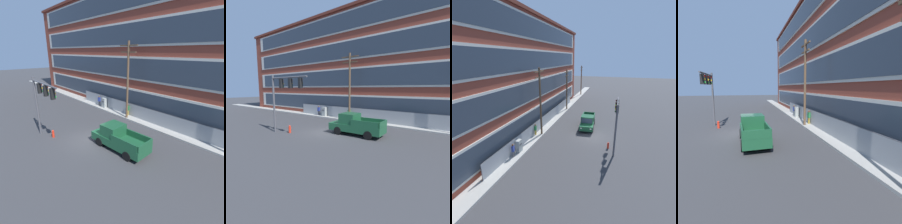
{
  "view_description": "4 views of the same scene",
  "coord_description": "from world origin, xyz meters",
  "views": [
    {
      "loc": [
        12.82,
        -8.17,
        8.14
      ],
      "look_at": [
        -0.56,
        3.48,
        1.92
      ],
      "focal_mm": 28.0,
      "sensor_mm": 36.0,
      "label": 1
    },
    {
      "loc": [
        11.9,
        -13.17,
        4.57
      ],
      "look_at": [
        -0.93,
        3.41,
        1.7
      ],
      "focal_mm": 28.0,
      "sensor_mm": 36.0,
      "label": 2
    },
    {
      "loc": [
        -22.18,
        -2.72,
        10.43
      ],
      "look_at": [
        -1.13,
        3.69,
        3.52
      ],
      "focal_mm": 28.0,
      "sensor_mm": 36.0,
      "label": 3
    },
    {
      "loc": [
        16.52,
        0.85,
        4.32
      ],
      "look_at": [
        -0.92,
        5.01,
        1.75
      ],
      "focal_mm": 28.0,
      "sensor_mm": 36.0,
      "label": 4
    }
  ],
  "objects": [
    {
      "name": "ground_plane",
      "position": [
        0.0,
        0.0,
        0.0
      ],
      "size": [
        160.0,
        160.0,
        0.0
      ],
      "primitive_type": "plane",
      "color": "#38383A"
    },
    {
      "name": "sidewalk_building_side",
      "position": [
        0.0,
        7.48,
        0.08
      ],
      "size": [
        80.0,
        1.83,
        0.16
      ],
      "primitive_type": "cube",
      "color": "#9E9B93",
      "rests_on": "ground"
    },
    {
      "name": "brick_mill_building",
      "position": [
        -2.58,
        12.4,
        8.09
      ],
      "size": [
        52.49,
        8.62,
        16.16
      ],
      "color": "brown",
      "rests_on": "ground"
    },
    {
      "name": "chain_link_fence",
      "position": [
        2.36,
        7.7,
        0.91
      ],
      "size": [
        29.03,
        0.06,
        1.79
      ],
      "color": "gray",
      "rests_on": "ground"
    },
    {
      "name": "traffic_signal_mast",
      "position": [
        -2.71,
        -2.98,
        4.27
      ],
      "size": [
        5.16,
        0.43,
        5.86
      ],
      "color": "#4C4C51",
      "rests_on": "ground"
    },
    {
      "name": "pickup_truck_dark_green",
      "position": [
        2.98,
        1.14,
        0.98
      ],
      "size": [
        5.56,
        2.27,
        2.1
      ],
      "color": "#194C2D",
      "rests_on": "ground"
    },
    {
      "name": "utility_pole_near_corner",
      "position": [
        -1.57,
        6.83,
        5.11
      ],
      "size": [
        2.64,
        0.26,
        9.22
      ],
      "color": "brown",
      "rests_on": "ground"
    },
    {
      "name": "electrical_cabinet",
      "position": [
        -6.74,
        7.3,
        0.78
      ],
      "size": [
        0.72,
        0.48,
        1.57
      ],
      "color": "#939993",
      "rests_on": "ground"
    },
    {
      "name": "pedestrian_near_cabinet",
      "position": [
        -2.07,
        7.5,
        0.97
      ],
      "size": [
        0.43,
        0.28,
        1.69
      ],
      "color": "#B7932D",
      "rests_on": "ground"
    },
    {
      "name": "pedestrian_by_fence",
      "position": [
        -7.92,
        7.3,
        0.97
      ],
      "size": [
        0.44,
        0.31,
        1.69
      ],
      "color": "#4C4C51",
      "rests_on": "ground"
    },
    {
      "name": "fire_hydrant",
      "position": [
        -2.78,
        -2.32,
        0.38
      ],
      "size": [
        0.24,
        0.24,
        0.78
      ],
      "color": "red",
      "rests_on": "ground"
    }
  ]
}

